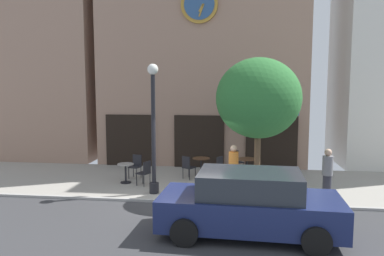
{
  "coord_description": "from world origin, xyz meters",
  "views": [
    {
      "loc": [
        1.39,
        -10.91,
        3.57
      ],
      "look_at": [
        -0.27,
        2.58,
        2.03
      ],
      "focal_mm": 34.72,
      "sensor_mm": 36.0,
      "label": 1
    }
  ],
  "objects_px": {
    "cafe_table_center_left": "(247,163)",
    "parked_car_navy": "(249,204)",
    "cafe_table_leftmost": "(201,163)",
    "cafe_chair_curbside": "(188,166)",
    "pedestrian_orange": "(233,170)",
    "cafe_chair_mid_row": "(136,164)",
    "cafe_chair_left_end": "(218,166)",
    "street_tree": "(258,98)",
    "cafe_chair_corner": "(145,171)",
    "pedestrian_grey": "(327,175)",
    "cafe_table_near_curb": "(126,170)",
    "street_lamp": "(153,129)",
    "cafe_chair_right_end": "(236,160)"
  },
  "relations": [
    {
      "from": "cafe_chair_corner",
      "to": "cafe_chair_mid_row",
      "type": "height_order",
      "value": "same"
    },
    {
      "from": "street_lamp",
      "to": "cafe_chair_curbside",
      "type": "bearing_deg",
      "value": 66.48
    },
    {
      "from": "cafe_table_center_left",
      "to": "cafe_chair_corner",
      "type": "bearing_deg",
      "value": -153.85
    },
    {
      "from": "cafe_table_leftmost",
      "to": "cafe_chair_right_end",
      "type": "distance_m",
      "value": 1.55
    },
    {
      "from": "cafe_chair_left_end",
      "to": "pedestrian_orange",
      "type": "distance_m",
      "value": 2.14
    },
    {
      "from": "pedestrian_orange",
      "to": "parked_car_navy",
      "type": "height_order",
      "value": "pedestrian_orange"
    },
    {
      "from": "street_tree",
      "to": "cafe_chair_curbside",
      "type": "distance_m",
      "value": 4.13
    },
    {
      "from": "cafe_table_leftmost",
      "to": "cafe_chair_curbside",
      "type": "xyz_separation_m",
      "value": [
        -0.46,
        -0.64,
        0.02
      ]
    },
    {
      "from": "cafe_chair_curbside",
      "to": "pedestrian_grey",
      "type": "xyz_separation_m",
      "value": [
        4.64,
        -2.29,
        0.33
      ]
    },
    {
      "from": "cafe_chair_mid_row",
      "to": "cafe_chair_left_end",
      "type": "xyz_separation_m",
      "value": [
        3.18,
        0.12,
        0.0
      ]
    },
    {
      "from": "cafe_chair_mid_row",
      "to": "cafe_table_near_curb",
      "type": "bearing_deg",
      "value": -102.29
    },
    {
      "from": "cafe_table_center_left",
      "to": "pedestrian_orange",
      "type": "bearing_deg",
      "value": -100.92
    },
    {
      "from": "cafe_table_near_curb",
      "to": "cafe_chair_left_end",
      "type": "relative_size",
      "value": 0.8
    },
    {
      "from": "cafe_chair_left_end",
      "to": "parked_car_navy",
      "type": "bearing_deg",
      "value": -78.76
    },
    {
      "from": "cafe_table_leftmost",
      "to": "cafe_table_center_left",
      "type": "distance_m",
      "value": 1.81
    },
    {
      "from": "cafe_chair_right_end",
      "to": "cafe_chair_curbside",
      "type": "relative_size",
      "value": 1.0
    },
    {
      "from": "cafe_chair_curbside",
      "to": "cafe_chair_mid_row",
      "type": "xyz_separation_m",
      "value": [
        -2.04,
        -0.03,
        0.0
      ]
    },
    {
      "from": "street_tree",
      "to": "cafe_table_near_curb",
      "type": "xyz_separation_m",
      "value": [
        -4.73,
        1.1,
        -2.71
      ]
    },
    {
      "from": "cafe_table_center_left",
      "to": "pedestrian_orange",
      "type": "height_order",
      "value": "pedestrian_orange"
    },
    {
      "from": "cafe_table_leftmost",
      "to": "cafe_chair_curbside",
      "type": "height_order",
      "value": "cafe_chair_curbside"
    },
    {
      "from": "cafe_table_leftmost",
      "to": "cafe_chair_corner",
      "type": "bearing_deg",
      "value": -136.43
    },
    {
      "from": "cafe_chair_corner",
      "to": "cafe_chair_left_end",
      "type": "distance_m",
      "value": 2.82
    },
    {
      "from": "street_tree",
      "to": "cafe_chair_right_end",
      "type": "distance_m",
      "value": 4.25
    },
    {
      "from": "cafe_table_leftmost",
      "to": "cafe_chair_right_end",
      "type": "relative_size",
      "value": 0.8
    },
    {
      "from": "cafe_chair_curbside",
      "to": "pedestrian_orange",
      "type": "height_order",
      "value": "pedestrian_orange"
    },
    {
      "from": "street_lamp",
      "to": "pedestrian_orange",
      "type": "height_order",
      "value": "street_lamp"
    },
    {
      "from": "street_tree",
      "to": "pedestrian_grey",
      "type": "relative_size",
      "value": 2.68
    },
    {
      "from": "cafe_table_center_left",
      "to": "pedestrian_grey",
      "type": "bearing_deg",
      "value": -51.35
    },
    {
      "from": "cafe_table_center_left",
      "to": "cafe_chair_right_end",
      "type": "bearing_deg",
      "value": 122.97
    },
    {
      "from": "street_lamp",
      "to": "cafe_table_near_curb",
      "type": "bearing_deg",
      "value": 138.74
    },
    {
      "from": "cafe_table_near_curb",
      "to": "cafe_chair_curbside",
      "type": "xyz_separation_m",
      "value": [
        2.21,
        0.82,
        0.06
      ]
    },
    {
      "from": "cafe_table_leftmost",
      "to": "pedestrian_grey",
      "type": "height_order",
      "value": "pedestrian_grey"
    },
    {
      "from": "cafe_table_leftmost",
      "to": "parked_car_navy",
      "type": "distance_m",
      "value": 6.03
    },
    {
      "from": "cafe_chair_corner",
      "to": "parked_car_navy",
      "type": "distance_m",
      "value": 5.38
    },
    {
      "from": "street_tree",
      "to": "cafe_chair_mid_row",
      "type": "relative_size",
      "value": 4.97
    },
    {
      "from": "cafe_table_leftmost",
      "to": "pedestrian_grey",
      "type": "distance_m",
      "value": 5.12
    },
    {
      "from": "street_lamp",
      "to": "cafe_chair_mid_row",
      "type": "relative_size",
      "value": 4.77
    },
    {
      "from": "cafe_chair_mid_row",
      "to": "pedestrian_grey",
      "type": "xyz_separation_m",
      "value": [
        6.68,
        -2.26,
        0.33
      ]
    },
    {
      "from": "cafe_table_center_left",
      "to": "cafe_chair_mid_row",
      "type": "relative_size",
      "value": 0.85
    },
    {
      "from": "cafe_table_near_curb",
      "to": "cafe_chair_corner",
      "type": "distance_m",
      "value": 0.87
    },
    {
      "from": "cafe_table_center_left",
      "to": "parked_car_navy",
      "type": "bearing_deg",
      "value": -90.84
    },
    {
      "from": "cafe_chair_corner",
      "to": "pedestrian_orange",
      "type": "height_order",
      "value": "pedestrian_orange"
    },
    {
      "from": "street_lamp",
      "to": "cafe_chair_corner",
      "type": "bearing_deg",
      "value": 121.3
    },
    {
      "from": "street_tree",
      "to": "cafe_chair_left_end",
      "type": "height_order",
      "value": "street_tree"
    },
    {
      "from": "street_tree",
      "to": "pedestrian_orange",
      "type": "bearing_deg",
      "value": -178.66
    },
    {
      "from": "pedestrian_orange",
      "to": "parked_car_navy",
      "type": "distance_m",
      "value": 3.23
    },
    {
      "from": "cafe_chair_corner",
      "to": "pedestrian_orange",
      "type": "relative_size",
      "value": 0.54
    },
    {
      "from": "cafe_chair_corner",
      "to": "cafe_chair_mid_row",
      "type": "xyz_separation_m",
      "value": [
        -0.64,
        1.09,
        0.0
      ]
    },
    {
      "from": "cafe_chair_left_end",
      "to": "parked_car_navy",
      "type": "distance_m",
      "value": 5.33
    },
    {
      "from": "cafe_chair_mid_row",
      "to": "parked_car_navy",
      "type": "relative_size",
      "value": 0.21
    }
  ]
}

